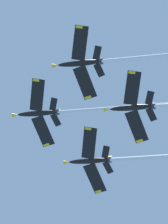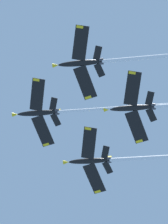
{
  "view_description": "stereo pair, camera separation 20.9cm",
  "coord_description": "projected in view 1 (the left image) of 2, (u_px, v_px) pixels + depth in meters",
  "views": [
    {
      "loc": [
        -12.84,
        -41.48,
        1.65
      ],
      "look_at": [
        2.51,
        -15.11,
        123.49
      ],
      "focal_mm": 74.2,
      "sensor_mm": 36.0,
      "label": 1
    },
    {
      "loc": [
        -13.02,
        -41.37,
        1.65
      ],
      "look_at": [
        2.51,
        -15.11,
        123.49
      ],
      "focal_mm": 74.2,
      "sensor_mm": 36.0,
      "label": 2
    }
  ],
  "objects": [
    {
      "name": "jet_right_wing",
      "position": [
        144.0,
        158.0,
        124.85
      ],
      "size": [
        47.19,
        41.11,
        15.56
      ],
      "color": "black"
    },
    {
      "name": "jet_left_wing",
      "position": [
        130.0,
        58.0,
        118.78
      ],
      "size": [
        47.04,
        39.14,
        13.27
      ],
      "color": "black"
    },
    {
      "name": "jet_slot",
      "position": [
        167.0,
        105.0,
        120.0
      ],
      "size": [
        39.8,
        34.21,
        12.93
      ],
      "color": "black"
    },
    {
      "name": "jet_lead",
      "position": [
        77.0,
        110.0,
        126.37
      ],
      "size": [
        48.18,
        40.46,
        14.67
      ],
      "color": "black"
    }
  ]
}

